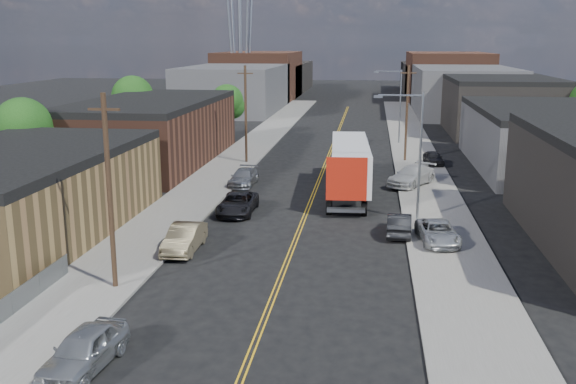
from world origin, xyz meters
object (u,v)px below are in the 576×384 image
(semi_truck, at_px, (351,162))
(car_left_a, at_px, (84,350))
(car_right_lot_a, at_px, (438,232))
(car_right_lot_c, at_px, (433,158))
(car_left_d, at_px, (244,177))
(car_right_oncoming, at_px, (399,224))
(car_right_lot_b, at_px, (412,176))
(car_left_c, at_px, (238,204))
(car_left_b, at_px, (184,238))

(semi_truck, height_order, car_left_a, semi_truck)
(car_right_lot_a, xyz_separation_m, car_right_lot_c, (2.05, 26.44, -0.01))
(car_left_a, height_order, car_left_d, car_left_a)
(semi_truck, relative_size, car_left_a, 3.61)
(car_right_oncoming, relative_size, car_right_lot_b, 0.77)
(car_left_c, height_order, car_right_lot_c, car_left_c)
(semi_truck, bearing_deg, car_left_c, -137.91)
(car_left_d, height_order, car_right_lot_c, car_right_lot_c)
(semi_truck, distance_m, car_left_b, 19.47)
(car_right_oncoming, xyz_separation_m, car_right_lot_a, (2.30, -1.83, 0.09))
(car_right_lot_b, bearing_deg, car_left_c, -110.53)
(car_left_a, xyz_separation_m, car_left_d, (-0.26, 32.61, -0.08))
(car_left_a, height_order, car_right_lot_a, car_left_a)
(car_left_d, bearing_deg, car_left_c, -79.90)
(semi_truck, height_order, car_right_lot_b, semi_truck)
(semi_truck, relative_size, car_left_c, 3.15)
(car_left_b, height_order, car_right_oncoming, car_left_b)
(semi_truck, distance_m, car_left_c, 11.47)
(car_left_d, distance_m, car_right_lot_a, 21.38)
(car_left_d, height_order, car_right_lot_a, car_right_lot_a)
(car_left_a, bearing_deg, semi_truck, 79.58)
(car_left_b, bearing_deg, car_right_lot_b, 52.94)
(car_left_a, distance_m, car_right_oncoming, 23.30)
(car_right_lot_c, bearing_deg, car_left_c, -136.37)
(car_right_oncoming, distance_m, car_right_lot_c, 24.99)
(car_left_b, distance_m, car_right_lot_b, 24.48)
(car_right_oncoming, height_order, car_right_lot_c, car_right_lot_c)
(semi_truck, xyz_separation_m, car_right_lot_b, (5.23, 2.67, -1.55))
(car_left_a, relative_size, car_left_c, 0.87)
(car_left_b, distance_m, car_left_c, 9.03)
(car_left_b, distance_m, car_left_d, 18.18)
(car_right_lot_a, distance_m, car_right_lot_b, 16.43)
(car_left_a, distance_m, car_right_lot_b, 36.98)
(car_right_oncoming, bearing_deg, car_left_b, 23.92)
(car_left_d, bearing_deg, car_right_lot_c, 35.04)
(semi_truck, bearing_deg, car_right_lot_c, 54.58)
(car_left_a, bearing_deg, car_left_c, 92.96)
(semi_truck, relative_size, car_left_b, 3.49)
(car_left_b, distance_m, car_right_lot_c, 34.38)
(car_right_lot_a, xyz_separation_m, car_right_lot_b, (-0.70, 16.41, 0.16))
(car_left_a, distance_m, car_right_lot_c, 47.31)
(semi_truck, height_order, car_left_d, semi_truck)
(car_left_b, relative_size, car_left_c, 0.90)
(semi_truck, xyz_separation_m, car_left_c, (-7.97, -8.06, -1.77))
(car_left_c, height_order, car_right_lot_a, car_left_c)
(car_right_lot_c, bearing_deg, car_left_d, -155.30)
(car_left_c, relative_size, car_right_lot_b, 0.95)
(car_left_c, relative_size, car_left_d, 1.09)
(car_right_oncoming, bearing_deg, car_left_c, -15.76)
(car_left_a, relative_size, car_right_lot_c, 1.22)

